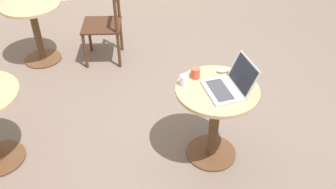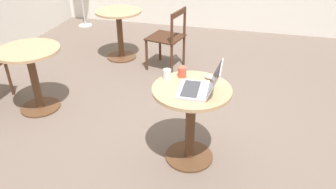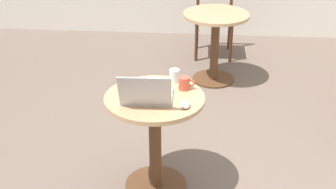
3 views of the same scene
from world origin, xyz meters
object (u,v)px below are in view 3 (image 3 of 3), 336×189
(mug, at_px, (185,83))
(drinking_glass, at_px, (174,76))
(chair_far_back, at_px, (214,18))
(laptop, at_px, (147,95))
(mouse, at_px, (185,105))
(cafe_table_near, at_px, (155,125))
(cafe_table_far, at_px, (215,34))

(mug, height_order, drinking_glass, same)
(chair_far_back, height_order, laptop, laptop)
(chair_far_back, bearing_deg, mouse, -94.39)
(chair_far_back, height_order, drinking_glass, chair_far_back)
(laptop, bearing_deg, cafe_table_near, 60.00)
(chair_far_back, bearing_deg, cafe_table_far, -89.62)
(drinking_glass, bearing_deg, chair_far_back, 82.66)
(cafe_table_near, relative_size, laptop, 2.12)
(cafe_table_near, bearing_deg, cafe_table_far, 77.09)
(cafe_table_near, distance_m, drinking_glass, 0.37)
(cafe_table_far, xyz_separation_m, drinking_glass, (-0.30, -1.58, 0.26))
(mug, relative_size, drinking_glass, 1.25)
(cafe_table_near, xyz_separation_m, drinking_glass, (0.11, 0.24, 0.26))
(chair_far_back, height_order, mug, chair_far_back)
(cafe_table_near, relative_size, drinking_glass, 8.24)
(mug, xyz_separation_m, drinking_glass, (-0.08, 0.12, -0.00))
(cafe_table_far, height_order, laptop, laptop)
(laptop, height_order, drinking_glass, laptop)
(laptop, distance_m, mouse, 0.25)
(cafe_table_far, bearing_deg, laptop, -103.63)
(cafe_table_near, xyz_separation_m, mug, (0.19, 0.12, 0.26))
(mug, bearing_deg, mouse, -85.86)
(laptop, height_order, mouse, laptop)
(mouse, bearing_deg, laptop, 168.48)
(cafe_table_far, xyz_separation_m, mouse, (-0.21, -1.94, 0.23))
(laptop, distance_m, mug, 0.30)
(cafe_table_far, relative_size, drinking_glass, 8.24)
(chair_far_back, relative_size, mouse, 8.47)
(cafe_table_near, height_order, mouse, mouse)
(cafe_table_far, xyz_separation_m, mug, (-0.23, -1.70, 0.26))
(cafe_table_near, relative_size, mug, 6.60)
(drinking_glass, bearing_deg, laptop, -116.52)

